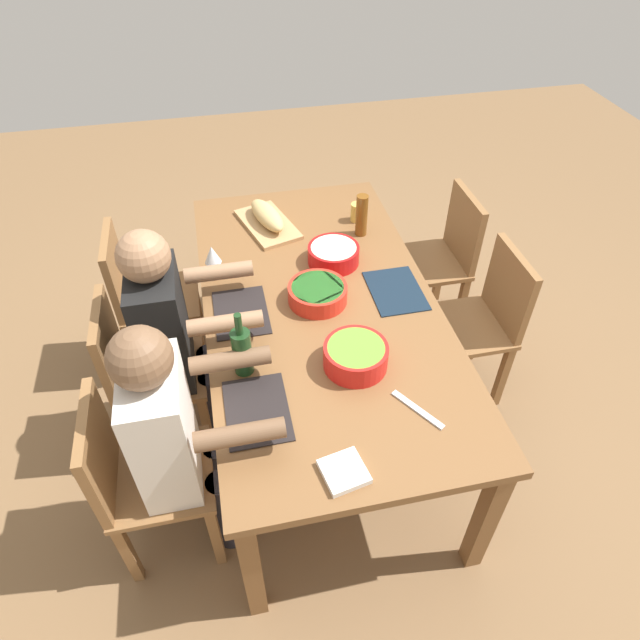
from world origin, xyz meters
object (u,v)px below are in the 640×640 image
object	(u,v)px
cutting_board	(268,224)
wine_glass	(212,256)
chair_far_center	(140,370)
cup_near_right	(357,212)
serving_bowl_pasta	(334,254)
chair_far_right	(143,294)
bread_loaf	(267,215)
diner_far_center	(173,330)
serving_bowl_greens	(318,293)
chair_near_center	(483,318)
wine_bottle	(242,351)
serving_bowl_salad	(356,355)
beer_bottle	(362,215)
dining_table	(320,314)
chair_near_right	(443,255)
diner_far_left	(176,432)
napkin_stack	(344,472)
chair_far_left	(137,474)

from	to	relation	value
cutting_board	wine_glass	bearing A→B (deg)	140.78
chair_far_center	cup_near_right	distance (m)	1.35
serving_bowl_pasta	wine_glass	distance (m)	0.57
chair_far_right	bread_loaf	bearing A→B (deg)	-81.25
chair_far_right	diner_far_center	bearing A→B (deg)	-161.43
serving_bowl_greens	chair_near_center	bearing A→B (deg)	-90.67
serving_bowl_pasta	wine_bottle	bearing A→B (deg)	140.77
chair_near_center	serving_bowl_salad	xyz separation A→B (m)	(-0.40, 0.78, 0.31)
wine_glass	beer_bottle	bearing A→B (deg)	-75.49
dining_table	chair_near_right	xyz separation A→B (m)	(0.55, -0.83, -0.18)
chair_far_center	serving_bowl_salad	bearing A→B (deg)	-114.35
diner_far_left	napkin_stack	world-z (taller)	diner_far_left
diner_far_left	beer_bottle	size ratio (longest dim) A/B	5.45
chair_near_right	cutting_board	world-z (taller)	chair_near_right
chair_far_left	serving_bowl_pasta	size ratio (longest dim) A/B	3.44
serving_bowl_greens	wine_bottle	xyz separation A→B (m)	(-0.35, 0.37, 0.06)
dining_table	chair_far_left	xyz separation A→B (m)	(-0.55, 0.83, -0.18)
chair_far_left	serving_bowl_greens	world-z (taller)	chair_far_left
chair_near_center	napkin_stack	world-z (taller)	chair_near_center
dining_table	chair_far_left	distance (m)	1.01
chair_near_right	cup_near_right	xyz separation A→B (m)	(0.06, 0.50, 0.31)
serving_bowl_pasta	wine_bottle	xyz separation A→B (m)	(-0.61, 0.50, 0.06)
dining_table	diner_far_left	bearing A→B (deg)	130.05
bread_loaf	dining_table	bearing A→B (deg)	-167.88
chair_far_right	diner_far_center	distance (m)	0.62
diner_far_center	beer_bottle	world-z (taller)	diner_far_center
diner_far_left	wine_glass	size ratio (longest dim) A/B	7.23
chair_far_left	cutting_board	xyz separation A→B (m)	(1.20, -0.69, 0.27)
diner_far_center	diner_far_left	bearing A→B (deg)	180.00
serving_bowl_pasta	beer_bottle	bearing A→B (deg)	-42.91
chair_far_center	diner_far_left	bearing A→B (deg)	-161.43
cutting_board	beer_bottle	bearing A→B (deg)	-110.61
chair_far_center	cup_near_right	size ratio (longest dim) A/B	8.59
chair_far_left	serving_bowl_salad	xyz separation A→B (m)	(0.14, -0.89, 0.31)
chair_far_center	wine_bottle	bearing A→B (deg)	-126.25
dining_table	serving_bowl_salad	size ratio (longest dim) A/B	7.86
serving_bowl_greens	bread_loaf	world-z (taller)	bread_loaf
chair_near_center	napkin_stack	xyz separation A→B (m)	(-0.87, 0.94, 0.27)
serving_bowl_greens	serving_bowl_pasta	bearing A→B (deg)	-26.83
beer_bottle	wine_glass	distance (m)	0.78
diner_far_center	diner_far_left	xyz separation A→B (m)	(-0.55, 0.00, 0.00)
dining_table	serving_bowl_salad	bearing A→B (deg)	-172.20
cup_near_right	chair_far_right	bearing A→B (deg)	93.09
diner_far_center	serving_bowl_pasta	xyz separation A→B (m)	(0.27, -0.78, 0.09)
chair_near_right	cup_near_right	size ratio (longest dim) A/B	8.59
serving_bowl_salad	serving_bowl_pasta	size ratio (longest dim) A/B	1.02
chair_far_right	serving_bowl_pasta	distance (m)	1.04
chair_near_center	napkin_stack	bearing A→B (deg)	132.66
cutting_board	bread_loaf	size ratio (longest dim) A/B	1.25
chair_far_center	bread_loaf	size ratio (longest dim) A/B	2.66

